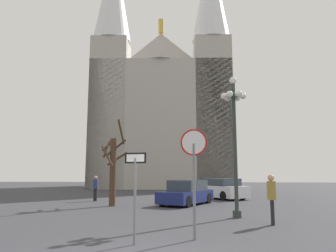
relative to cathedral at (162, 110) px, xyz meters
name	(u,v)px	position (x,y,z in m)	size (l,w,h in m)	color
cathedral	(162,110)	(0.00, 0.00, 0.00)	(17.99, 14.85, 32.56)	#ADA89E
stop_sign	(194,161)	(4.45, -32.41, -8.01)	(0.77, 0.12, 3.10)	slate
one_way_arrow_sign	(135,185)	(2.89, -33.16, -8.66)	(0.61, 0.18, 2.38)	slate
street_lamp	(234,127)	(6.17, -27.82, -6.38)	(1.11, 1.00, 6.03)	#2D3833
bare_tree	(113,167)	(-0.26, -23.54, -7.98)	(1.45, 1.47, 4.88)	#473323
parked_car_near_white	(219,189)	(6.14, -17.62, -9.49)	(4.20, 4.79, 1.45)	silver
parked_car_far_navy	(187,193)	(3.90, -22.29, -9.51)	(3.35, 4.57, 1.43)	navy
pedestrian_walking	(272,194)	(7.22, -29.59, -9.09)	(0.32, 0.32, 1.79)	black
pedestrian_standing	(95,186)	(-2.25, -20.43, -9.18)	(0.32, 0.32, 1.65)	black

